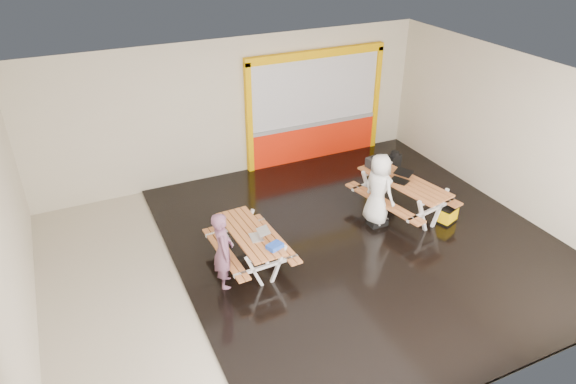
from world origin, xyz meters
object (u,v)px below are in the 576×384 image
picnic_table_left (250,240)px  dark_case (377,222)px  backpack (394,162)px  fluke_bag (448,215)px  picnic_table_right (403,189)px  laptop_right (401,178)px  blue_pouch (275,246)px  person_right (379,189)px  laptop_left (259,235)px  toolbox (376,161)px  person_left (223,250)px

picnic_table_left → dark_case: size_ratio=4.99×
backpack → fluke_bag: backpack is taller
picnic_table_right → laptop_right: size_ratio=4.27×
blue_pouch → dark_case: 2.95m
person_right → fluke_bag: bearing=-125.4°
picnic_table_right → blue_pouch: (-3.54, -0.99, 0.14)m
picnic_table_left → laptop_left: size_ratio=5.00×
picnic_table_right → blue_pouch: picnic_table_right is taller
laptop_right → dark_case: laptop_right is taller
blue_pouch → toolbox: (3.39, 1.86, 0.18)m
person_left → fluke_bag: 5.14m
laptop_right → laptop_left: bearing=-170.7°
laptop_right → blue_pouch: size_ratio=2.00×
picnic_table_left → laptop_left: 0.33m
picnic_table_right → picnic_table_left: bearing=-175.1°
person_right → toolbox: bearing=-43.0°
picnic_table_left → backpack: bearing=17.5°
person_right → dark_case: bearing=165.4°
picnic_table_right → dark_case: size_ratio=6.23×
person_right → backpack: 1.68m
picnic_table_left → toolbox: size_ratio=3.77×
laptop_left → picnic_table_left: bearing=114.0°
picnic_table_left → fluke_bag: 4.49m
blue_pouch → person_right: bearing=16.9°
picnic_table_left → blue_pouch: (0.23, -0.66, 0.22)m
picnic_table_left → backpack: backpack is taller
picnic_table_left → laptop_left: (0.10, -0.22, 0.23)m
person_right → person_left: bearing=86.6°
person_right → dark_case: 0.78m
person_left → backpack: (4.88, 1.71, -0.00)m
picnic_table_right → toolbox: bearing=99.8°
blue_pouch → fluke_bag: (4.23, 0.21, -0.56)m
fluke_bag → person_left: bearing=179.3°
laptop_left → fluke_bag: size_ratio=0.76×
person_left → laptop_right: bearing=-66.4°
laptop_right → picnic_table_right: bearing=-42.8°
laptop_right → backpack: (0.51, 0.95, -0.13)m
dark_case → fluke_bag: size_ratio=0.76×
person_left → backpack: bearing=-56.9°
picnic_table_right → dark_case: picnic_table_right is taller
person_right → laptop_left: (-2.90, -0.40, -0.10)m
person_left → dark_case: 3.75m
laptop_left → backpack: size_ratio=0.77×
person_right → dark_case: person_right is taller
backpack → person_right: bearing=-136.7°
person_left → picnic_table_right: bearing=-67.2°
backpack → blue_pouch: bearing=-153.5°
person_right → toolbox: (0.61, 1.02, 0.07)m
laptop_right → picnic_table_left: bearing=-174.3°
laptop_left → dark_case: size_ratio=1.00×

